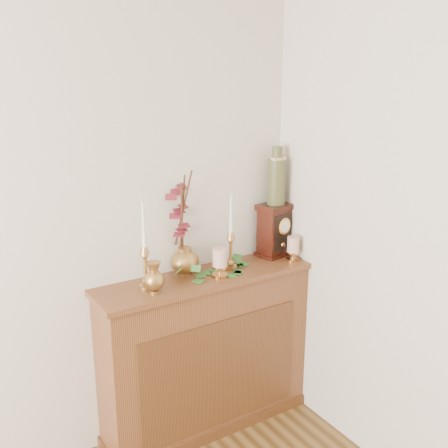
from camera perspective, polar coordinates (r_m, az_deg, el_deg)
console_shelf at (r=3.05m, az=-1.85°, el=-14.20°), size 1.24×0.34×0.93m
candlestick_left at (r=2.64m, az=-8.60°, el=-3.99°), size 0.08×0.08×0.45m
candlestick_center at (r=2.88m, az=0.74°, el=-2.28°), size 0.07×0.07×0.43m
bud_vase at (r=2.60m, az=-7.64°, el=-5.86°), size 0.10×0.10×0.16m
ginger_jar at (r=2.80m, az=-4.83°, el=-0.30°), size 0.24×0.25×0.58m
pillar_candle_left at (r=2.78m, az=-0.46°, el=-4.06°), size 0.09×0.09×0.17m
pillar_candle_right at (r=3.05m, az=7.54°, el=-2.55°), size 0.08×0.08×0.15m
ivy_garland at (r=2.81m, az=-1.69°, el=-5.44°), size 0.53×0.20×0.09m
mantel_clock at (r=3.11m, az=5.61°, el=-0.69°), size 0.23×0.18×0.31m
ceramic_vase at (r=3.04m, az=5.73°, el=4.93°), size 0.10×0.10×0.34m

